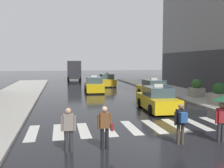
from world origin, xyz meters
TOP-DOWN VIEW (x-y plane):
  - ground_plane at (0.00, 0.00)m, footprint 160.00×160.00m
  - crosswalk_markings at (0.00, 3.00)m, footprint 11.30×2.80m
  - taxi_lead at (2.37, 6.92)m, footprint 2.11×4.62m
  - taxi_second at (4.36, 12.89)m, footprint 2.04×4.59m
  - taxi_third at (-0.48, 17.97)m, footprint 2.11×4.62m
  - taxi_fourth at (2.06, 24.15)m, footprint 1.95×4.55m
  - box_truck at (-1.63, 34.99)m, footprint 2.55×7.62m
  - pedestrian_with_umbrella at (2.46, 0.04)m, footprint 0.96×0.96m
  - pedestrian_with_backpack at (0.62, 0.08)m, footprint 0.55×0.43m
  - pedestrian_with_handbag at (-2.45, 0.19)m, footprint 0.60×0.24m
  - pedestrian_plain_coat at (-3.81, 0.14)m, footprint 0.55×0.24m
  - planter_near_corner at (7.48, 7.62)m, footprint 1.10×1.10m
  - planter_mid_block at (7.85, 11.40)m, footprint 1.10×1.10m

SIDE VIEW (x-z plane):
  - ground_plane at x=0.00m, z-range 0.00..0.00m
  - crosswalk_markings at x=0.00m, z-range 0.00..0.01m
  - taxi_lead at x=2.37m, z-range -0.18..1.63m
  - taxi_second at x=4.36m, z-range -0.18..1.63m
  - taxi_third at x=-0.48m, z-range -0.18..1.63m
  - taxi_fourth at x=2.06m, z-range -0.18..1.63m
  - planter_near_corner at x=7.48m, z-range 0.07..1.67m
  - planter_mid_block at x=7.85m, z-range 0.07..1.67m
  - pedestrian_with_handbag at x=-2.45m, z-range 0.11..1.76m
  - pedestrian_plain_coat at x=-3.81m, z-range 0.11..1.76m
  - pedestrian_with_backpack at x=0.62m, z-range 0.15..1.80m
  - pedestrian_with_umbrella at x=2.46m, z-range 0.55..2.49m
  - box_truck at x=-1.63m, z-range 0.18..3.53m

